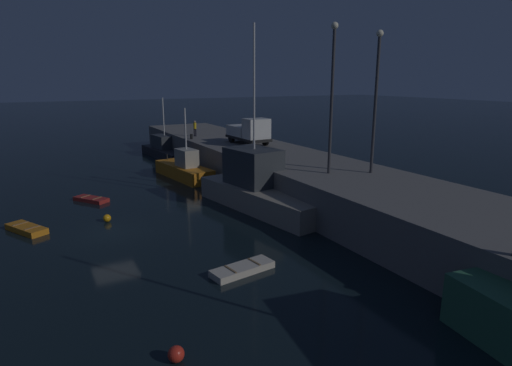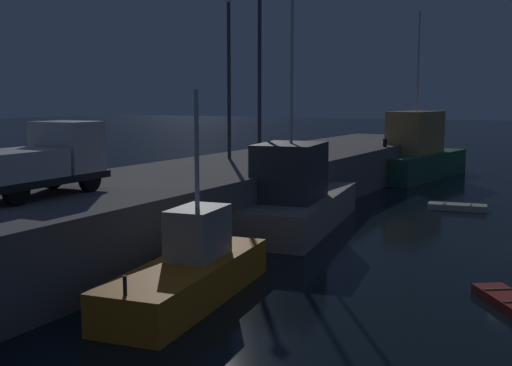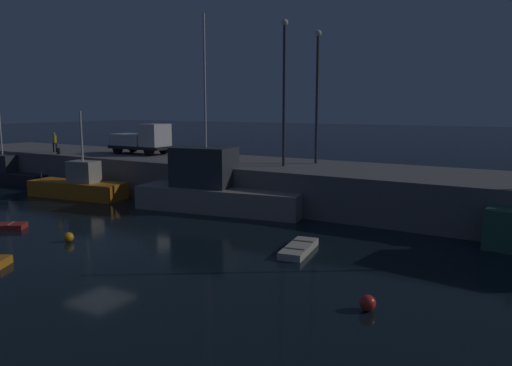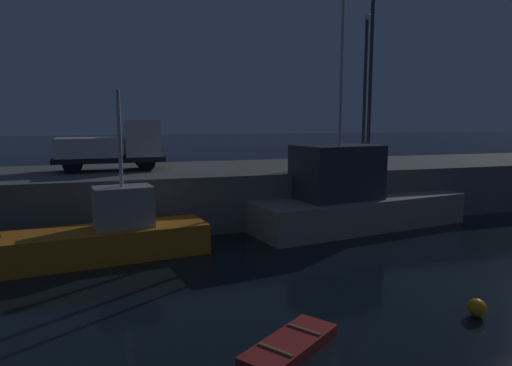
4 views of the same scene
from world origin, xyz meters
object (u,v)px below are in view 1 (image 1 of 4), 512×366
(dinghy_red_small, at_px, (243,269))
(lamp_post_west, at_px, (332,89))
(rowboat_white_mid, at_px, (27,229))
(dockworker, at_px, (195,127))
(lamp_post_east, at_px, (376,93))
(mooring_buoy_near, at_px, (107,218))
(fishing_boat_blue, at_px, (168,150))
(bollard_west, at_px, (191,137))
(fishing_trawler_red, at_px, (261,188))
(fishing_boat_grey, at_px, (184,169))
(utility_truck, at_px, (249,132))
(dinghy_orange_near, at_px, (91,199))
(mooring_buoy_mid, at_px, (176,354))

(dinghy_red_small, relative_size, lamp_post_west, 0.34)
(rowboat_white_mid, bearing_deg, dockworker, 134.85)
(lamp_post_west, bearing_deg, lamp_post_east, 64.95)
(mooring_buoy_near, height_order, lamp_post_west, lamp_post_west)
(fishing_boat_blue, height_order, bollard_west, fishing_boat_blue)
(rowboat_white_mid, bearing_deg, fishing_boat_blue, 144.14)
(mooring_buoy_near, height_order, lamp_post_east, lamp_post_east)
(dockworker, xyz_separation_m, bollard_west, (1.88, -1.09, -0.70))
(fishing_trawler_red, xyz_separation_m, fishing_boat_blue, (-22.15, 0.13, -0.56))
(fishing_boat_grey, xyz_separation_m, dinghy_red_small, (19.55, -3.94, -0.67))
(fishing_boat_grey, xyz_separation_m, rowboat_white_mid, (8.84, -12.60, -0.66))
(lamp_post_west, distance_m, lamp_post_east, 2.81)
(fishing_boat_grey, relative_size, utility_truck, 1.44)
(fishing_boat_blue, height_order, lamp_post_west, lamp_post_west)
(dinghy_orange_near, relative_size, rowboat_white_mid, 0.90)
(lamp_post_east, distance_m, dockworker, 23.41)
(fishing_trawler_red, relative_size, dinghy_orange_near, 4.45)
(fishing_boat_blue, distance_m, mooring_buoy_mid, 36.91)
(dinghy_orange_near, relative_size, mooring_buoy_near, 5.69)
(fishing_boat_blue, xyz_separation_m, dinghy_red_small, (30.68, -5.77, -0.64))
(rowboat_white_mid, xyz_separation_m, bollard_west, (-14.52, 15.40, 2.70))
(fishing_boat_blue, relative_size, dockworker, 5.59)
(lamp_post_west, height_order, utility_truck, lamp_post_west)
(dinghy_red_small, bearing_deg, bollard_west, 165.06)
(rowboat_white_mid, relative_size, lamp_post_east, 0.34)
(rowboat_white_mid, xyz_separation_m, utility_truck, (-8.51, 18.95, 3.65))
(dinghy_red_small, bearing_deg, fishing_boat_grey, 168.62)
(lamp_post_west, relative_size, lamp_post_east, 1.05)
(fishing_trawler_red, xyz_separation_m, rowboat_white_mid, (-2.18, -14.31, -1.19))
(mooring_buoy_near, bearing_deg, dockworker, 144.32)
(fishing_trawler_red, xyz_separation_m, lamp_post_west, (2.95, 3.44, 6.63))
(fishing_trawler_red, height_order, mooring_buoy_near, fishing_trawler_red)
(fishing_boat_grey, height_order, bollard_west, fishing_boat_grey)
(mooring_buoy_near, bearing_deg, rowboat_white_mid, -95.13)
(dinghy_red_small, bearing_deg, rowboat_white_mid, -141.03)
(fishing_trawler_red, relative_size, bollard_west, 24.13)
(fishing_trawler_red, distance_m, rowboat_white_mid, 14.52)
(mooring_buoy_mid, relative_size, utility_truck, 0.10)
(dinghy_orange_near, bearing_deg, utility_truck, 103.61)
(fishing_boat_grey, bearing_deg, fishing_boat_blue, 170.66)
(fishing_boat_blue, relative_size, lamp_post_west, 1.00)
(fishing_boat_blue, xyz_separation_m, mooring_buoy_mid, (35.40, -10.43, -0.53))
(fishing_boat_grey, distance_m, mooring_buoy_near, 12.35)
(dinghy_red_small, bearing_deg, mooring_buoy_near, -157.66)
(fishing_boat_grey, distance_m, lamp_post_east, 18.35)
(fishing_boat_grey, relative_size, rowboat_white_mid, 2.55)
(fishing_trawler_red, height_order, mooring_buoy_mid, fishing_trawler_red)
(lamp_post_west, bearing_deg, dinghy_red_small, -58.42)
(fishing_trawler_red, xyz_separation_m, dinghy_orange_near, (-7.12, -10.11, -1.22))
(lamp_post_west, xyz_separation_m, bollard_west, (-19.65, -2.35, -5.11))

